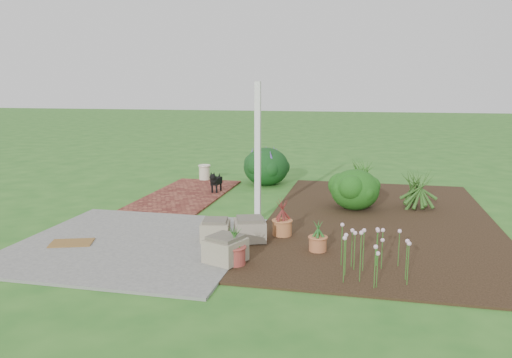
% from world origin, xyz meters
% --- Properties ---
extents(ground, '(80.00, 80.00, 0.00)m').
position_xyz_m(ground, '(0.00, 0.00, 0.00)').
color(ground, '#296620').
rests_on(ground, ground).
extents(concrete_patio, '(3.50, 3.50, 0.04)m').
position_xyz_m(concrete_patio, '(-1.25, -1.75, 0.02)').
color(concrete_patio, slate).
rests_on(concrete_patio, ground).
extents(brick_path, '(1.60, 3.50, 0.04)m').
position_xyz_m(brick_path, '(-1.70, 1.75, 0.02)').
color(brick_path, maroon).
rests_on(brick_path, ground).
extents(garden_bed, '(4.00, 7.00, 0.03)m').
position_xyz_m(garden_bed, '(2.50, 0.50, 0.01)').
color(garden_bed, black).
rests_on(garden_bed, ground).
extents(veranda_post, '(0.10, 0.10, 2.50)m').
position_xyz_m(veranda_post, '(0.30, 0.10, 1.25)').
color(veranda_post, white).
rests_on(veranda_post, ground).
extents(stone_trough_near, '(0.61, 0.61, 0.32)m').
position_xyz_m(stone_trough_near, '(0.37, -2.27, 0.20)').
color(stone_trough_near, '#79705D').
rests_on(stone_trough_near, concrete_patio).
extents(stone_trough_mid, '(0.60, 0.60, 0.31)m').
position_xyz_m(stone_trough_mid, '(0.48, -1.26, 0.20)').
color(stone_trough_mid, gray).
rests_on(stone_trough_mid, concrete_patio).
extents(stone_trough_far, '(0.50, 0.50, 0.29)m').
position_xyz_m(stone_trough_far, '(-0.05, -1.37, 0.18)').
color(stone_trough_far, gray).
rests_on(stone_trough_far, concrete_patio).
extents(coir_doormat, '(0.72, 0.58, 0.02)m').
position_xyz_m(coir_doormat, '(-2.15, -2.03, 0.05)').
color(coir_doormat, brown).
rests_on(coir_doormat, concrete_patio).
extents(black_dog, '(0.19, 0.52, 0.45)m').
position_xyz_m(black_dog, '(-1.12, 2.06, 0.31)').
color(black_dog, black).
rests_on(black_dog, brick_path).
extents(cream_ceramic_urn, '(0.31, 0.31, 0.37)m').
position_xyz_m(cream_ceramic_urn, '(-1.86, 3.48, 0.23)').
color(cream_ceramic_urn, beige).
rests_on(cream_ceramic_urn, brick_path).
extents(evergreen_shrub, '(0.99, 0.99, 0.81)m').
position_xyz_m(evergreen_shrub, '(2.01, 1.23, 0.43)').
color(evergreen_shrub, '#15390B').
rests_on(evergreen_shrub, garden_bed).
extents(agapanthus_clump_back, '(1.19, 1.19, 0.89)m').
position_xyz_m(agapanthus_clump_back, '(3.21, 1.54, 0.48)').
color(agapanthus_clump_back, '#11380C').
rests_on(agapanthus_clump_back, garden_bed).
extents(agapanthus_clump_front, '(1.11, 1.11, 0.85)m').
position_xyz_m(agapanthus_clump_front, '(2.12, 3.01, 0.46)').
color(agapanthus_clump_front, '#0D3E0B').
rests_on(agapanthus_clump_front, garden_bed).
extents(pink_flower_patch, '(1.12, 1.12, 0.63)m').
position_xyz_m(pink_flower_patch, '(2.38, -2.35, 0.34)').
color(pink_flower_patch, '#113D0F').
rests_on(pink_flower_patch, garden_bed).
extents(terracotta_pot_bronze, '(0.38, 0.38, 0.25)m').
position_xyz_m(terracotta_pot_bronze, '(0.92, -0.85, 0.16)').
color(terracotta_pot_bronze, '#B66D3D').
rests_on(terracotta_pot_bronze, garden_bed).
extents(terracotta_pot_small_left, '(0.34, 0.34, 0.22)m').
position_xyz_m(terracotta_pot_small_left, '(1.57, -1.51, 0.14)').
color(terracotta_pot_small_left, '#AD633A').
rests_on(terracotta_pot_small_left, garden_bed).
extents(terracotta_pot_small_right, '(0.30, 0.30, 0.25)m').
position_xyz_m(terracotta_pot_small_right, '(0.52, -2.33, 0.15)').
color(terracotta_pot_small_right, '#983B33').
rests_on(terracotta_pot_small_right, garden_bed).
extents(purple_flowering_bush, '(1.42, 1.42, 0.95)m').
position_xyz_m(purple_flowering_bush, '(-0.22, 3.39, 0.47)').
color(purple_flowering_bush, black).
rests_on(purple_flowering_bush, ground).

